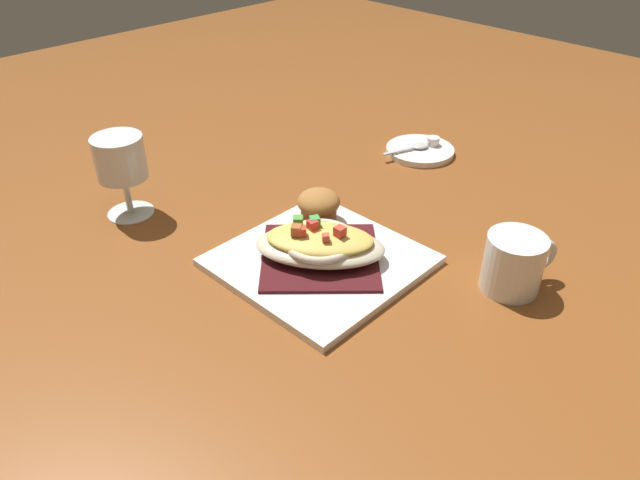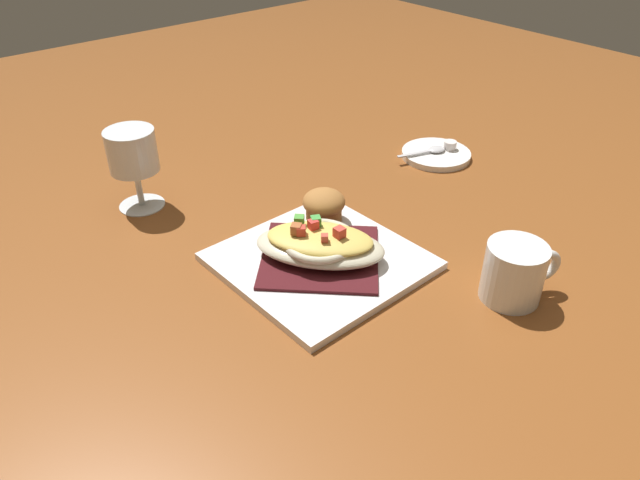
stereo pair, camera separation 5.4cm
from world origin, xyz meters
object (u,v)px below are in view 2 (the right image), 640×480
Objects in this scene: square_plate at (320,261)px; muffin at (324,206)px; spoon at (434,150)px; coffee_mug at (514,275)px; creamer_saucer at (436,154)px; stemmed_glass at (133,156)px; creamer_cup_0 at (450,145)px; gratin_dish at (320,243)px.

square_plate is 0.10m from muffin.
square_plate is at bearing -43.65° from muffin.
square_plate is 2.54× the size of spoon.
muffin is 0.62× the size of coffee_mug.
creamer_saucer is 1.30× the size of spoon.
spoon is (0.19, 0.50, -0.07)m from stemmed_glass.
creamer_cup_0 is (0.01, 0.03, 0.01)m from creamer_saucer.
gratin_dish is at bearing -152.56° from square_plate.
gratin_dish is 0.40m from spoon.
creamer_cup_0 is at bearing 69.28° from stemmed_glass.
coffee_mug is at bearing 14.87° from muffin.
spoon is at bearing 107.67° from gratin_dish.
stemmed_glass is (-0.24, -0.19, 0.05)m from muffin.
square_plate is 2.43× the size of coffee_mug.
stemmed_glass reaches higher than creamer_cup_0.
muffin is 0.32m from spoon.
square_plate is at bearing -72.30° from spoon.
square_plate is at bearing -72.83° from creamer_saucer.
square_plate and creamer_saucer have the same top height.
coffee_mug reaches higher than creamer_cup_0.
muffin is at bearing -83.44° from creamer_cup_0.
gratin_dish is 1.96× the size of coffee_mug.
stemmed_glass is 0.58m from creamer_cup_0.
square_plate is at bearing 20.56° from stemmed_glass.
gratin_dish is at bearing -75.06° from creamer_cup_0.
coffee_mug is 0.59m from stemmed_glass.
coffee_mug is 4.34× the size of creamer_cup_0.
stemmed_glass is 5.50× the size of creamer_cup_0.
square_plate is at bearing 27.44° from gratin_dish.
spoon is at bearing -107.72° from creamer_saucer.
muffin is 0.33m from creamer_saucer.
creamer_saucer is at bearing 98.66° from muffin.
coffee_mug reaches higher than gratin_dish.
creamer_cup_0 reaches higher than square_plate.
gratin_dish is 0.26m from coffee_mug.
coffee_mug is (0.22, 0.14, -0.00)m from gratin_dish.
creamer_cup_0 is at bearing 140.21° from coffee_mug.
stemmed_glass is 0.54m from spoon.
creamer_saucer is at bearing 72.28° from spoon.
stemmed_glass is (-0.31, -0.12, 0.05)m from gratin_dish.
coffee_mug is 0.43m from creamer_cup_0.
spoon is (-0.05, 0.31, -0.02)m from muffin.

